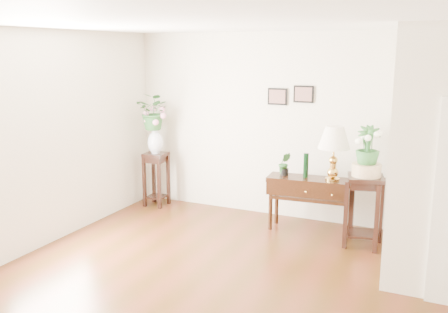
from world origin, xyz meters
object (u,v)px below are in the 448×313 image
Objects in this scene: console_table at (310,205)px; table_lamp at (334,155)px; plant_stand_a at (156,179)px; plant_stand_b at (364,211)px.

console_table is 0.80m from table_lamp.
console_table is 1.33× the size of plant_stand_a.
console_table is at bearing 165.80° from plant_stand_b.
plant_stand_b is (3.41, -0.36, 0.03)m from plant_stand_a.
console_table is at bearing -3.47° from plant_stand_a.
plant_stand_a reaches higher than console_table.
plant_stand_a is 0.94× the size of plant_stand_b.
table_lamp reaches higher than console_table.
table_lamp is 0.85× the size of plant_stand_a.
plant_stand_b is at bearing -5.97° from plant_stand_a.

